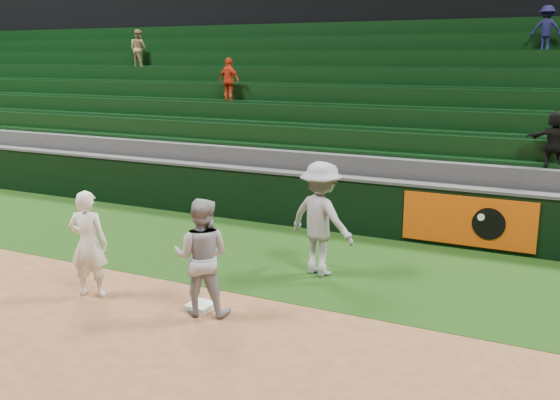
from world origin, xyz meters
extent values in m
plane|color=brown|center=(0.00, 0.00, 0.00)|extent=(70.00, 70.00, 0.00)
cube|color=black|center=(0.00, 3.00, 0.00)|extent=(36.00, 4.20, 0.01)
cube|color=white|center=(-0.12, 0.11, 0.04)|extent=(0.41, 0.41, 0.09)
imported|color=white|center=(-2.03, -0.20, 0.87)|extent=(0.73, 0.59, 1.74)
imported|color=#9B9DA5|center=(0.01, -0.01, 0.89)|extent=(1.03, 0.90, 1.78)
imported|color=#91949E|center=(0.92, 2.39, 1.02)|extent=(1.46, 1.09, 2.02)
cube|color=black|center=(0.00, 5.20, 0.60)|extent=(36.00, 0.35, 1.20)
cube|color=#D84C0A|center=(3.00, 5.01, 0.60)|extent=(2.60, 0.05, 1.00)
cylinder|color=black|center=(3.40, 4.98, 0.60)|extent=(0.64, 0.02, 0.64)
cylinder|color=white|center=(3.25, 4.96, 0.72)|extent=(0.14, 0.02, 0.14)
cube|color=#424244|center=(0.00, 5.20, 1.22)|extent=(36.00, 0.40, 0.06)
cube|color=#363638|center=(0.00, 5.92, 0.82)|extent=(36.00, 0.85, 1.65)
cube|color=black|center=(0.00, 6.18, 1.90)|extent=(36.00, 0.14, 0.50)
cube|color=black|center=(0.00, 6.01, 1.69)|extent=(36.00, 0.45, 0.08)
cube|color=#363638|center=(0.00, 6.78, 1.05)|extent=(36.00, 0.85, 2.10)
cube|color=black|center=(0.00, 7.03, 2.35)|extent=(36.00, 0.14, 0.50)
cube|color=black|center=(0.00, 6.86, 2.14)|extent=(36.00, 0.45, 0.08)
cube|color=#363638|center=(0.00, 7.62, 1.27)|extent=(36.00, 0.85, 2.55)
cube|color=black|center=(0.00, 7.88, 2.80)|extent=(36.00, 0.14, 0.50)
cube|color=black|center=(0.00, 7.71, 2.59)|extent=(36.00, 0.45, 0.08)
cube|color=#363638|center=(0.00, 8.47, 1.50)|extent=(36.00, 0.85, 3.00)
cube|color=black|center=(0.00, 8.73, 3.25)|extent=(36.00, 0.14, 0.50)
cube|color=black|center=(0.00, 8.56, 3.04)|extent=(36.00, 0.45, 0.08)
cube|color=#363638|center=(0.00, 9.32, 1.73)|extent=(36.00, 0.85, 3.45)
cube|color=black|center=(0.00, 9.58, 3.70)|extent=(36.00, 0.14, 0.50)
cube|color=black|center=(0.00, 9.41, 3.49)|extent=(36.00, 0.45, 0.08)
cube|color=#363638|center=(0.00, 10.18, 1.95)|extent=(36.00, 0.85, 3.90)
cube|color=black|center=(0.00, 10.43, 4.15)|extent=(36.00, 0.14, 0.50)
cube|color=black|center=(0.00, 10.26, 3.94)|extent=(36.00, 0.45, 0.08)
cube|color=#363638|center=(0.00, 11.02, 2.17)|extent=(36.00, 0.85, 4.35)
cube|color=black|center=(0.00, 11.28, 4.60)|extent=(36.00, 0.14, 0.50)
cube|color=black|center=(0.00, 11.11, 4.39)|extent=(36.00, 0.45, 0.08)
imported|color=red|center=(-4.01, 7.58, 3.16)|extent=(0.77, 0.46, 1.23)
imported|color=black|center=(4.40, 5.88, 2.22)|extent=(1.09, 0.50, 1.13)
imported|color=#8D7952|center=(-8.46, 9.28, 4.06)|extent=(0.61, 0.49, 1.22)
imported|color=#101035|center=(3.77, 10.13, 4.48)|extent=(0.79, 0.50, 1.16)
camera|label=1|loc=(4.96, -7.41, 3.78)|focal=40.00mm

